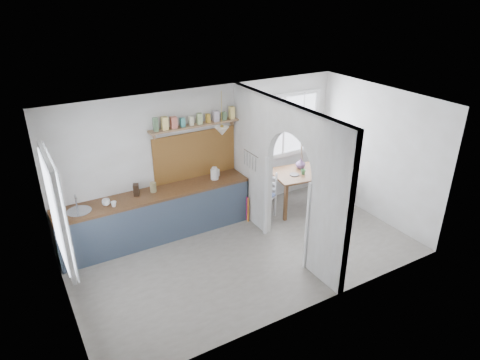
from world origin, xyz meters
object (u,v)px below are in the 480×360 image
chair_right (338,178)px  chair_left (262,196)px  kettle (215,173)px  vase (301,163)px  dining_table (303,189)px

chair_right → chair_left: bearing=106.0°
kettle → vase: size_ratio=1.15×
vase → kettle: bearing=173.2°
chair_left → dining_table: bearing=61.8°
dining_table → vase: 0.54m
chair_left → vase: vase is taller
chair_right → kettle: kettle is taller
dining_table → kettle: bearing=175.8°
chair_right → kettle: bearing=100.0°
dining_table → vase: vase is taller
dining_table → chair_left: bearing=-175.7°
dining_table → chair_left: size_ratio=1.36×
chair_right → vase: bearing=95.4°
kettle → vase: bearing=-14.7°
chair_left → chair_right: 1.89m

